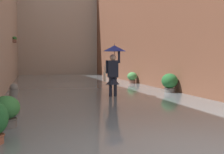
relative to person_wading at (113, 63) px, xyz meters
The scene contains 8 objects.
ground_plane 4.81m from the person_wading, 83.80° to the right, with size 60.00×60.00×0.00m, color #605B56.
flood_water 4.79m from the person_wading, 83.80° to the right, with size 7.69×29.14×0.14m, color slate.
building_facade_far 17.47m from the person_wading, 88.33° to the right, with size 10.49×1.80×10.30m, color #A89989.
person_wading is the anchor object (origin of this frame).
potted_plant_far_left 2.81m from the person_wading, 166.15° to the right, with size 0.67×0.67×0.92m.
potted_plant_far_right 5.63m from the person_wading, 51.09° to the left, with size 0.57×0.57×0.78m.
potted_plant_mid_left 6.13m from the person_wading, 115.72° to the right, with size 0.56×0.56×0.77m.
mooring_bollard 4.57m from the person_wading, 40.93° to the left, with size 0.24×0.24×0.92m.
Camera 1 is at (2.51, 3.79, 1.53)m, focal length 48.48 mm.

